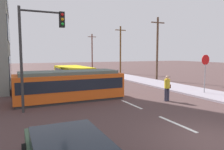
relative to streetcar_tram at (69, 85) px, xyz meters
name	(u,v)px	position (x,y,z in m)	size (l,w,h in m)	color
ground_plane	(106,93)	(3.12, 1.13, -1.01)	(120.00, 120.00, 0.00)	#4D3836
sidewalk_curb_right	(211,94)	(9.92, -2.87, -0.94)	(3.20, 36.00, 0.14)	#978D99
lane_stripe_1	(176,124)	(3.12, -6.87, -1.01)	(0.16, 2.40, 0.01)	silver
lane_stripe_2	(131,104)	(3.12, -2.87, -1.01)	(0.16, 2.40, 0.01)	silver
lane_stripe_3	(86,85)	(3.12, 6.00, -1.01)	(0.16, 2.40, 0.01)	silver
lane_stripe_4	(72,79)	(3.12, 12.00, -1.01)	(0.16, 2.40, 0.01)	silver
streetcar_tram	(69,85)	(0.00, 0.00, 0.00)	(7.00, 2.60, 1.96)	#E45819
city_bus	(73,74)	(2.02, 6.77, 0.04)	(2.74, 5.93, 1.82)	#DBC00D
pedestrian_crossing	(167,87)	(5.72, -3.01, -0.07)	(0.51, 0.36, 1.67)	#313042
parked_sedan_mid	(26,85)	(-2.48, 3.96, -0.39)	(2.14, 4.16, 1.19)	silver
stop_sign	(205,66)	(9.77, -2.40, 1.18)	(0.76, 0.07, 2.88)	gray
traffic_light_mast	(38,41)	(-2.11, -2.07, 2.78)	(2.35, 0.33, 5.50)	#333333
utility_pole_mid	(157,48)	(11.92, 6.47, 2.79)	(1.80, 0.24, 7.25)	brown
utility_pole_far	(120,49)	(12.07, 16.22, 2.85)	(1.80, 0.24, 7.38)	brown
utility_pole_distant	(92,50)	(11.83, 28.98, 2.78)	(1.80, 0.24, 7.23)	brown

